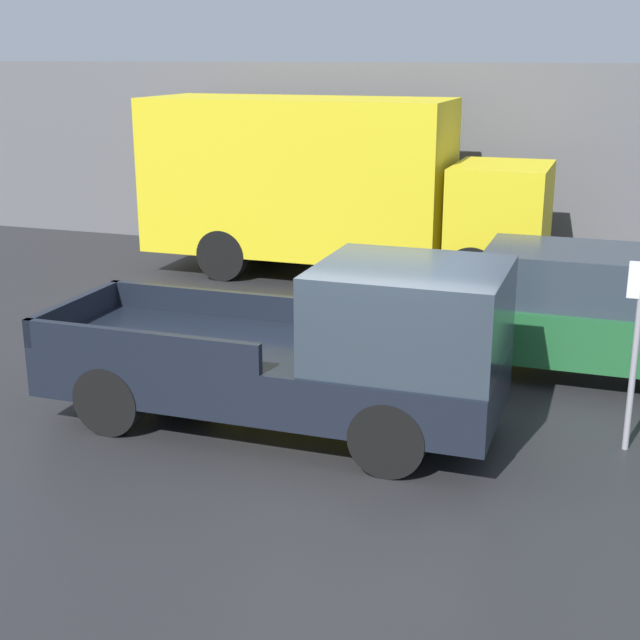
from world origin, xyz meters
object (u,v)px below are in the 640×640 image
object	(u,v)px
car	(574,311)
pickup_truck	(315,351)
parking_sign	(636,341)
delivery_truck	(327,183)

from	to	relation	value
car	pickup_truck	bearing A→B (deg)	-131.54
pickup_truck	car	xyz separation A→B (m)	(2.68, 3.03, -0.10)
car	parking_sign	size ratio (longest dim) A/B	2.10
car	parking_sign	xyz separation A→B (m)	(0.77, -2.44, 0.40)
pickup_truck	car	size ratio (longest dim) A/B	1.13
car	parking_sign	world-z (taller)	parking_sign
delivery_truck	parking_sign	bearing A→B (deg)	-49.35
delivery_truck	parking_sign	distance (m)	8.80
pickup_truck	parking_sign	size ratio (longest dim) A/B	2.38
delivery_truck	parking_sign	world-z (taller)	delivery_truck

